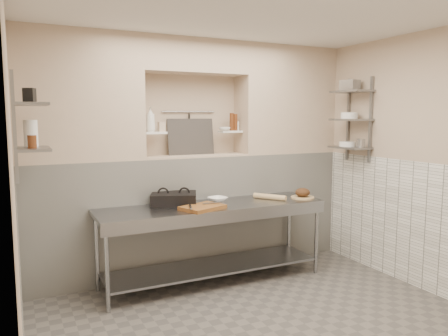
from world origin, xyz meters
TOP-DOWN VIEW (x-y plane):
  - floor at (0.00, 0.00)m, footprint 4.00×3.90m
  - ceiling at (0.00, 0.00)m, footprint 4.00×3.90m
  - wall_left at (-2.05, 0.00)m, footprint 0.10×3.90m
  - wall_right at (2.05, 0.00)m, footprint 0.10×3.90m
  - wall_back at (0.00, 2.00)m, footprint 4.00×0.10m
  - backwall_lower at (0.00, 1.75)m, footprint 4.00×0.40m
  - alcove_sill at (0.00, 1.75)m, footprint 1.30×0.40m
  - backwall_pillar_left at (-1.33, 1.75)m, footprint 1.35×0.40m
  - backwall_pillar_right at (1.33, 1.75)m, footprint 1.35×0.40m
  - backwall_header at (0.00, 1.75)m, footprint 1.30×0.40m
  - wainscot_left at (-1.99, 0.00)m, footprint 0.02×3.90m
  - wainscot_right at (1.99, 0.00)m, footprint 0.02×3.90m
  - alcove_shelf_left at (-0.50, 1.75)m, footprint 0.28×0.16m
  - alcove_shelf_right at (0.50, 1.75)m, footprint 0.28×0.16m
  - utensil_rail at (0.00, 1.92)m, footprint 0.70×0.02m
  - hanging_steel at (0.00, 1.90)m, footprint 0.02×0.02m
  - splash_panel at (0.00, 1.85)m, footprint 0.60×0.08m
  - shelf_rail_left_a at (-1.98, 1.25)m, footprint 0.03×0.03m
  - shelf_rail_left_b at (-1.98, 0.85)m, footprint 0.03×0.03m
  - wall_shelf_left_lower at (-1.84, 1.05)m, footprint 0.30×0.50m
  - wall_shelf_left_upper at (-1.84, 1.05)m, footprint 0.30×0.50m
  - shelf_rail_right_a at (1.98, 1.25)m, footprint 0.03×0.03m
  - shelf_rail_right_b at (1.98, 0.85)m, footprint 0.03×0.03m
  - wall_shelf_right_lower at (1.84, 1.05)m, footprint 0.30×0.50m
  - wall_shelf_right_mid at (1.84, 1.05)m, footprint 0.30×0.50m
  - wall_shelf_right_upper at (1.84, 1.05)m, footprint 0.30×0.50m
  - prep_table at (0.00, 1.18)m, footprint 2.60×0.70m
  - panini_press at (-0.39, 1.39)m, footprint 0.60×0.52m
  - cutting_board at (-0.19, 1.03)m, footprint 0.53×0.45m
  - knife_blade at (-0.04, 1.08)m, footprint 0.26×0.05m
  - tongs at (-0.36, 0.97)m, footprint 0.09×0.23m
  - mixing_bowl at (0.13, 1.35)m, footprint 0.26×0.26m
  - rolling_pin at (0.75, 1.20)m, footprint 0.29×0.38m
  - bread_board at (1.16, 1.10)m, footprint 0.29×0.29m
  - bread_loaf at (1.16, 1.10)m, footprint 0.18×0.18m
  - bottle_soap at (-0.55, 1.73)m, footprint 0.11×0.11m
  - jar_alcove at (-0.40, 1.77)m, footprint 0.08×0.08m
  - bowl_alcove at (0.40, 1.71)m, footprint 0.19×0.19m
  - condiment_a at (0.56, 1.74)m, footprint 0.06×0.06m
  - condiment_b at (0.51, 1.73)m, footprint 0.06×0.06m
  - condiment_c at (0.60, 1.77)m, footprint 0.07×0.07m
  - jug_left at (-1.84, 1.20)m, footprint 0.12×0.12m
  - jar_left at (-1.84, 0.97)m, footprint 0.08×0.08m
  - box_left_upper at (-1.84, 1.03)m, footprint 0.12×0.12m
  - bowl_right at (1.84, 1.10)m, footprint 0.20×0.20m
  - canister_right at (1.84, 0.86)m, footprint 0.11×0.11m
  - bowl_right_mid at (1.84, 1.08)m, footprint 0.21×0.21m
  - basket_right at (1.84, 1.09)m, footprint 0.21×0.24m

SIDE VIEW (x-z plane):
  - floor at x=0.00m, z-range -0.10..0.00m
  - prep_table at x=0.00m, z-range 0.19..1.09m
  - backwall_lower at x=0.00m, z-range 0.00..1.40m
  - wainscot_left at x=-1.99m, z-range 0.00..1.40m
  - wainscot_right at x=1.99m, z-range 0.00..1.40m
  - bread_board at x=1.16m, z-range 0.90..0.92m
  - cutting_board at x=-0.19m, z-range 0.90..0.94m
  - mixing_bowl at x=0.13m, z-range 0.90..0.95m
  - rolling_pin at x=0.75m, z-range 0.90..0.96m
  - knife_blade at x=-0.04m, z-range 0.95..0.95m
  - tongs at x=-0.36m, z-range 0.95..0.97m
  - panini_press at x=-0.39m, z-range 0.90..1.04m
  - bread_loaf at x=1.16m, z-range 0.92..1.02m
  - wall_left at x=-2.05m, z-range 0.00..2.80m
  - wall_right at x=2.05m, z-range 0.00..2.80m
  - wall_back at x=0.00m, z-range 0.00..2.80m
  - alcove_sill at x=0.00m, z-range 1.40..1.42m
  - wall_shelf_right_lower at x=1.84m, z-range 1.49..1.51m
  - bowl_right at x=1.84m, z-range 1.51..1.57m
  - canister_right at x=1.84m, z-range 1.51..1.62m
  - wall_shelf_left_lower at x=-1.84m, z-range 1.59..1.61m
  - splash_panel at x=0.00m, z-range 1.42..1.86m
  - jar_left at x=-1.84m, z-range 1.61..1.73m
  - alcove_shelf_left at x=-0.50m, z-range 1.69..1.71m
  - alcove_shelf_right at x=0.50m, z-range 1.69..1.71m
  - bowl_alcove at x=0.40m, z-range 1.71..1.76m
  - jug_left at x=-1.84m, z-range 1.61..1.86m
  - jar_alcove at x=-0.40m, z-range 1.71..1.83m
  - condiment_c at x=0.60m, z-range 1.71..1.83m
  - hanging_steel at x=0.00m, z-range 1.63..1.93m
  - shelf_rail_left_a at x=-1.98m, z-range 1.33..2.27m
  - shelf_rail_left_b at x=-1.98m, z-range 1.33..2.27m
  - condiment_a at x=0.56m, z-range 1.71..1.92m
  - condiment_b at x=0.51m, z-range 1.71..1.93m
  - shelf_rail_right_a at x=1.98m, z-range 1.33..2.38m
  - shelf_rail_right_b at x=1.98m, z-range 1.33..2.38m
  - wall_shelf_right_mid at x=1.84m, z-range 1.84..1.86m
  - bottle_soap at x=-0.55m, z-range 1.71..2.00m
  - bowl_right_mid at x=1.84m, z-range 1.86..1.94m
  - utensil_rail at x=0.00m, z-range 1.94..1.96m
  - wall_shelf_left_upper at x=-1.84m, z-range 1.99..2.01m
  - box_left_upper at x=-1.84m, z-range 2.01..2.14m
  - backwall_pillar_left at x=-1.33m, z-range 1.40..2.80m
  - backwall_pillar_right at x=1.33m, z-range 1.40..2.80m
  - wall_shelf_right_upper at x=1.84m, z-range 2.19..2.21m
  - basket_right at x=1.84m, z-range 2.21..2.34m
  - backwall_header at x=0.00m, z-range 2.40..2.80m
  - ceiling at x=0.00m, z-range 2.80..2.90m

